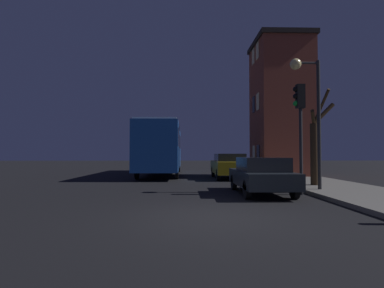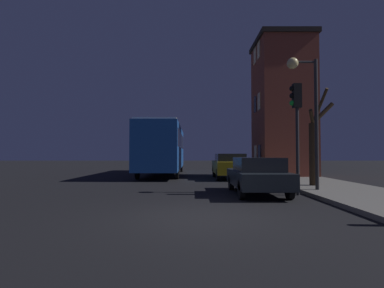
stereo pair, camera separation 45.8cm
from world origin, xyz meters
name	(u,v)px [view 1 (the left image)]	position (x,y,z in m)	size (l,w,h in m)	color
ground_plane	(213,217)	(0.00, 0.00, 0.00)	(120.00, 120.00, 0.00)	black
brick_building	(281,107)	(5.80, 12.67, 4.70)	(3.58, 4.25, 9.07)	brown
streetlamp	(308,95)	(4.18, 4.35, 3.82)	(1.19, 0.44, 5.14)	#28282B
traffic_light	(300,115)	(3.63, 3.81, 2.97)	(0.43, 0.24, 4.12)	#28282B
bare_tree	(316,145)	(5.14, 5.90, 1.89)	(1.41, 1.33, 4.08)	#382819
bus	(162,146)	(-2.33, 14.53, 2.11)	(2.60, 11.37, 3.54)	#194793
car_near_lane	(261,175)	(2.21, 4.04, 0.73)	(1.78, 4.09, 1.38)	black
car_mid_lane	(229,165)	(2.06, 11.10, 0.82)	(1.85, 4.47, 1.53)	olive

